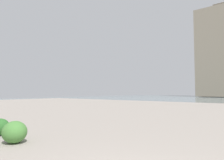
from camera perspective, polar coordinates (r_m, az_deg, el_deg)
The scene contains 2 objects.
shrub_low at distance 7.73m, azimuth -29.70°, elevation -11.70°, with size 0.65×0.59×0.55m.
shrub_round at distance 6.40m, azimuth -26.36°, elevation -13.33°, with size 0.73×0.66×0.62m.
Camera 1 is at (-1.10, 1.62, 1.46)m, focal length 31.61 mm.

